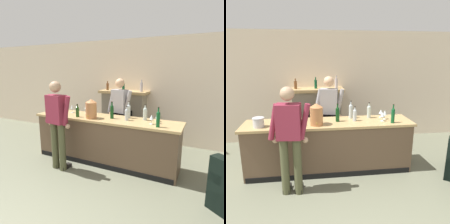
{
  "view_description": "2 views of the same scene",
  "coord_description": "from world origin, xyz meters",
  "views": [
    {
      "loc": [
        1.83,
        -0.75,
        1.93
      ],
      "look_at": [
        -0.09,
        3.2,
        1.0
      ],
      "focal_mm": 32.0,
      "sensor_mm": 36.0,
      "label": 1
    },
    {
      "loc": [
        -0.39,
        -1.07,
        2.16
      ],
      "look_at": [
        0.18,
        3.27,
        1.02
      ],
      "focal_mm": 35.0,
      "sensor_mm": 36.0,
      "label": 2
    }
  ],
  "objects": [
    {
      "name": "copper_dispenser",
      "position": [
        -0.29,
        2.63,
        1.16
      ],
      "size": [
        0.23,
        0.27,
        0.39
      ],
      "color": "#B37344",
      "rests_on": "bar_counter"
    },
    {
      "name": "wine_glass_front_left",
      "position": [
        1.0,
        2.96,
        1.08
      ],
      "size": [
        0.08,
        0.08,
        0.16
      ],
      "color": "silver",
      "rests_on": "bar_counter"
    },
    {
      "name": "potted_plant_corner",
      "position": [
        -2.63,
        3.74,
        0.22
      ],
      "size": [
        0.44,
        0.49,
        0.68
      ],
      "color": "#955A48",
      "rests_on": "ground_plane"
    },
    {
      "name": "wine_bottle_rose_blush",
      "position": [
        -0.6,
        2.6,
        1.09
      ],
      "size": [
        0.07,
        0.07,
        0.27
      ],
      "color": "#244E1E",
      "rests_on": "bar_counter"
    },
    {
      "name": "wine_bottle_chardonnay_pale",
      "position": [
        0.43,
        2.78,
        1.09
      ],
      "size": [
        0.07,
        0.07,
        0.28
      ],
      "color": "#AEB7BC",
      "rests_on": "bar_counter"
    },
    {
      "name": "bar_counter",
      "position": [
        -0.05,
        2.78,
        0.48
      ],
      "size": [
        3.11,
        0.71,
        0.97
      ],
      "color": "brown",
      "rests_on": "ground_plane"
    },
    {
      "name": "wall_back_panel",
      "position": [
        0.0,
        4.48,
        1.38
      ],
      "size": [
        12.0,
        0.07,
        2.75
      ],
      "color": "beige",
      "rests_on": "ground_plane"
    },
    {
      "name": "person_customer",
      "position": [
        -0.71,
        2.1,
        0.96
      ],
      "size": [
        0.66,
        0.33,
        1.73
      ],
      "color": "#46472C",
      "rests_on": "ground_plane"
    },
    {
      "name": "wine_bottle_port_short",
      "position": [
        0.39,
        2.98,
        1.12
      ],
      "size": [
        0.08,
        0.08,
        0.35
      ],
      "color": "#AFBCBF",
      "rests_on": "bar_counter"
    },
    {
      "name": "fireplace_stone",
      "position": [
        -0.22,
        4.22,
        0.7
      ],
      "size": [
        1.32,
        0.52,
        1.69
      ],
      "color": "gray",
      "rests_on": "ground_plane"
    },
    {
      "name": "ice_bucket_steel",
      "position": [
        -1.28,
        2.64,
        1.05
      ],
      "size": [
        0.2,
        0.2,
        0.17
      ],
      "color": "silver",
      "rests_on": "bar_counter"
    },
    {
      "name": "wine_bottle_cabernet_heavy",
      "position": [
        1.09,
        2.58,
        1.12
      ],
      "size": [
        0.07,
        0.07,
        0.35
      ],
      "color": "#104C23",
      "rests_on": "bar_counter"
    },
    {
      "name": "wine_glass_back_row",
      "position": [
        1.03,
        2.83,
        1.09
      ],
      "size": [
        0.08,
        0.08,
        0.18
      ],
      "color": "silver",
      "rests_on": "bar_counter"
    },
    {
      "name": "wine_bottle_burgundy_dark",
      "position": [
        0.11,
        2.79,
        1.12
      ],
      "size": [
        0.07,
        0.07,
        0.35
      ],
      "color": "#0F3A16",
      "rests_on": "bar_counter"
    },
    {
      "name": "wine_glass_by_dispenser",
      "position": [
        0.95,
        2.71,
        1.09
      ],
      "size": [
        0.08,
        0.08,
        0.18
      ],
      "color": "silver",
      "rests_on": "bar_counter"
    },
    {
      "name": "wine_glass_near_bucket",
      "position": [
        -0.96,
        2.89,
        1.1
      ],
      "size": [
        0.07,
        0.07,
        0.19
      ],
      "color": "silver",
      "rests_on": "bar_counter"
    },
    {
      "name": "wine_bottle_riesling_slim",
      "position": [
        0.75,
        2.95,
        1.1
      ],
      "size": [
        0.08,
        0.08,
        0.31
      ],
      "color": "#ACBAB2",
      "rests_on": "bar_counter"
    },
    {
      "name": "wine_glass_mid_counter",
      "position": [
        -0.65,
        3.0,
        1.1
      ],
      "size": [
        0.08,
        0.08,
        0.19
      ],
      "color": "silver",
      "rests_on": "bar_counter"
    },
    {
      "name": "person_bartender",
      "position": [
        0.0,
        3.41,
        0.97
      ],
      "size": [
        0.65,
        0.37,
        1.75
      ],
      "color": "black",
      "rests_on": "ground_plane"
    }
  ]
}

